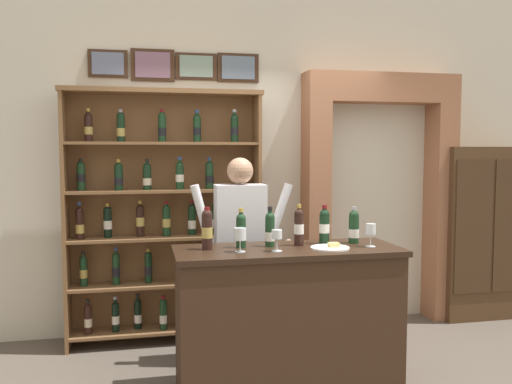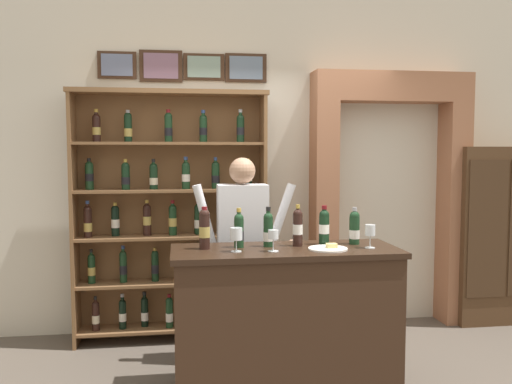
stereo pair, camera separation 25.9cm
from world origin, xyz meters
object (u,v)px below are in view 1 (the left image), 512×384
Objects in this scene: tasting_counter at (287,320)px; tasting_bottle_grappa at (270,229)px; wine_shelf at (164,212)px; wine_glass_right at (371,231)px; side_cabinet at (480,232)px; tasting_bottle_brunello at (354,227)px; tasting_bottle_chianti at (299,226)px; tasting_bottle_prosecco at (207,228)px; tasting_bottle_bianco at (241,230)px; wine_glass_spare at (277,236)px; shopkeeper at (240,237)px; tasting_bottle_riserva at (324,225)px; wine_glass_left at (240,235)px; cheese_plate at (330,247)px.

tasting_counter is 5.58× the size of tasting_bottle_grappa.
wine_shelf is 1.90m from wine_glass_right.
side_cabinet is 6.46× the size of tasting_bottle_brunello.
tasting_bottle_grappa is 0.95× the size of tasting_bottle_chianti.
tasting_counter is 0.84m from tasting_bottle_brunello.
tasting_bottle_bianco is (0.24, 0.03, -0.02)m from tasting_bottle_prosecco.
tasting_counter is at bearing 44.74° from wine_glass_spare.
tasting_bottle_grappa reaches higher than tasting_counter.
shopkeeper reaches higher than tasting_bottle_riserva.
wine_shelf reaches higher than wine_glass_left.
tasting_bottle_brunello is (1.10, 0.04, -0.02)m from tasting_bottle_prosecco.
tasting_bottle_brunello reaches higher than wine_glass_right.
tasting_bottle_bianco is at bearing -156.38° from side_cabinet.
wine_glass_right is at bearing -143.35° from side_cabinet.
shopkeeper reaches higher than tasting_bottle_brunello.
tasting_counter is (-2.42, -1.28, -0.36)m from side_cabinet.
tasting_bottle_riserva is 1.06× the size of cheese_plate.
cheese_plate is (0.61, -0.17, -0.12)m from tasting_bottle_bianco.
shopkeeper reaches higher than tasting_bottle_grappa.
tasting_bottle_chianti is 2.02× the size of wine_glass_spare.
wine_shelf is 13.49× the size of wine_glass_right.
tasting_bottle_chianti is at bearing -50.86° from wine_shelf.
wine_shelf is 7.85× the size of tasting_bottle_grappa.
shopkeeper reaches higher than wine_glass_right.
tasting_counter is 5.39× the size of tasting_bottle_prosecco.
tasting_bottle_grappa is 1.92× the size of wine_glass_spare.
wine_glass_right is at bearing 2.29° from cheese_plate.
tasting_bottle_brunello is (0.64, 0.01, -0.00)m from tasting_bottle_grappa.
wine_shelf is 1.70m from cheese_plate.
wine_glass_right is at bearing -34.00° from tasting_bottle_riserva.
tasting_counter is at bearing 172.93° from wine_glass_right.
tasting_bottle_prosecco is 1.03× the size of tasting_bottle_riserva.
side_cabinet reaches higher than tasting_bottle_bianco.
tasting_bottle_riserva reaches higher than wine_glass_spare.
tasting_bottle_bianco is at bearing 5.95° from tasting_bottle_prosecco.
wine_glass_spare reaches higher than tasting_counter.
tasting_bottle_riserva reaches higher than wine_glass_left.
wine_glass_right is (0.28, -0.19, -0.02)m from tasting_bottle_riserva.
wine_shelf reaches higher than tasting_bottle_bianco.
wine_glass_left is at bearing -160.78° from tasting_bottle_chianti.
shopkeeper is 11.18× the size of wine_glass_spare.
tasting_bottle_brunello is 1.83× the size of wine_glass_spare.
tasting_bottle_brunello is (1.34, -1.11, -0.01)m from wine_shelf.
wine_glass_left reaches higher than tasting_counter.
wine_shelf reaches higher than cheese_plate.
wine_glass_left reaches higher than wine_glass_spare.
tasting_bottle_brunello is (0.77, -0.49, 0.13)m from shopkeeper.
tasting_bottle_prosecco is (0.25, -1.15, 0.01)m from wine_shelf.
cheese_plate is (-2.13, -1.37, 0.16)m from side_cabinet.
tasting_bottle_prosecco is 1.09× the size of cheese_plate.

